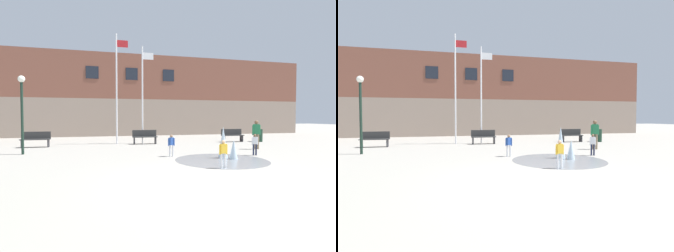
{
  "view_description": "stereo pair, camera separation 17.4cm",
  "coord_description": "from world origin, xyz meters",
  "views": [
    {
      "loc": [
        -2.88,
        -6.55,
        1.79
      ],
      "look_at": [
        0.58,
        6.71,
        1.3
      ],
      "focal_mm": 28.0,
      "sensor_mm": 36.0,
      "label": 1
    },
    {
      "loc": [
        -2.71,
        -6.6,
        1.79
      ],
      "look_at": [
        0.58,
        6.71,
        1.3
      ],
      "focal_mm": 28.0,
      "sensor_mm": 36.0,
      "label": 2
    }
  ],
  "objects": [
    {
      "name": "park_bench_under_left_flagpole",
      "position": [
        6.23,
        10.27,
        0.48
      ],
      "size": [
        1.6,
        0.44,
        0.91
      ],
      "color": "#28282D",
      "rests_on": "ground"
    },
    {
      "name": "child_running",
      "position": [
        4.05,
        4.1,
        0.58
      ],
      "size": [
        0.31,
        0.2,
        0.99
      ],
      "rotation": [
        0.0,
        0.0,
        -0.46
      ],
      "color": "#1E233D",
      "rests_on": "ground"
    },
    {
      "name": "flagpole_left",
      "position": [
        -1.77,
        10.83,
        3.82
      ],
      "size": [
        0.8,
        0.1,
        7.15
      ],
      "color": "silver",
      "rests_on": "ground"
    },
    {
      "name": "child_with_pink_shirt",
      "position": [
        1.24,
        1.67,
        0.58
      ],
      "size": [
        0.31,
        0.13,
        0.99
      ],
      "rotation": [
        0.0,
        0.0,
        3.14
      ],
      "color": "silver",
      "rests_on": "ground"
    },
    {
      "name": "flagpole_right",
      "position": [
        -0.08,
        10.83,
        3.46
      ],
      "size": [
        0.8,
        0.1,
        6.45
      ],
      "color": "silver",
      "rests_on": "ground"
    },
    {
      "name": "ground_plane",
      "position": [
        0.0,
        0.0,
        0.0
      ],
      "size": [
        100.0,
        100.0,
        0.0
      ],
      "primitive_type": "plane",
      "color": "#9E998E"
    },
    {
      "name": "park_bench_far_left",
      "position": [
        -6.52,
        10.15,
        0.48
      ],
      "size": [
        1.6,
        0.44,
        0.91
      ],
      "color": "#28282D",
      "rests_on": "ground"
    },
    {
      "name": "library_building",
      "position": [
        0.0,
        20.77,
        3.8
      ],
      "size": [
        36.0,
        6.05,
        7.61
      ],
      "color": "gray",
      "rests_on": "ground"
    },
    {
      "name": "trash_can",
      "position": [
        8.12,
        9.92,
        0.45
      ],
      "size": [
        0.56,
        0.56,
        0.9
      ],
      "primitive_type": "cylinder",
      "color": "#193323",
      "rests_on": "ground"
    },
    {
      "name": "adult_watching",
      "position": [
        5.43,
        6.1,
        0.93
      ],
      "size": [
        0.5,
        0.35,
        1.59
      ],
      "rotation": [
        0.0,
        0.0,
        2.59
      ],
      "color": "#89755B",
      "rests_on": "ground"
    },
    {
      "name": "park_bench_left_of_flagpoles",
      "position": [
        -0.04,
        10.39,
        0.48
      ],
      "size": [
        1.6,
        0.44,
        0.91
      ],
      "color": "#28282D",
      "rests_on": "ground"
    },
    {
      "name": "splash_fountain",
      "position": [
        2.3,
        3.53,
        0.44
      ],
      "size": [
        3.8,
        3.8,
        1.36
      ],
      "color": "gray",
      "rests_on": "ground"
    },
    {
      "name": "lamp_post_left_lane",
      "position": [
        -6.43,
        7.13,
        2.45
      ],
      "size": [
        0.32,
        0.32,
        3.72
      ],
      "color": "#192D23",
      "rests_on": "ground"
    },
    {
      "name": "child_in_fountain",
      "position": [
        0.21,
        4.72,
        0.58
      ],
      "size": [
        0.31,
        0.22,
        0.99
      ],
      "rotation": [
        0.0,
        0.0,
        -2.57
      ],
      "color": "silver",
      "rests_on": "ground"
    }
  ]
}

